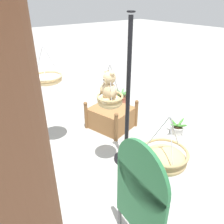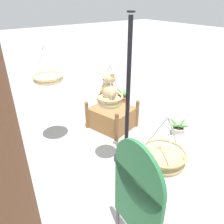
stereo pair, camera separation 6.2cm
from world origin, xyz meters
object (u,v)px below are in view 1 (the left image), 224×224
at_px(display_pole_central, 127,122).
at_px(teddy_bear, 109,88).
at_px(display_sign_board, 139,194).
at_px(wooden_planter_box, 111,117).
at_px(hanging_basket_left_high, 164,158).
at_px(potted_plant_flowering_red, 121,99).
at_px(potted_plant_tall_leafy, 177,129).
at_px(hanging_basket_with_teddy, 110,101).
at_px(hanging_basket_right_low, 47,79).

distance_m(display_pole_central, teddy_bear, 0.72).
distance_m(teddy_bear, display_sign_board, 1.70).
bearing_deg(wooden_planter_box, display_sign_board, 148.73).
bearing_deg(display_sign_board, hanging_basket_left_high, -74.79).
bearing_deg(potted_plant_flowering_red, hanging_basket_left_high, 148.63).
distance_m(hanging_basket_left_high, display_sign_board, 0.57).
distance_m(teddy_bear, potted_plant_flowering_red, 2.70).
xyz_separation_m(teddy_bear, wooden_planter_box, (0.95, -0.77, -1.18)).
height_order(display_pole_central, display_sign_board, display_pole_central).
height_order(display_pole_central, potted_plant_tall_leafy, display_pole_central).
relative_size(hanging_basket_with_teddy, potted_plant_flowering_red, 1.49).
distance_m(hanging_basket_with_teddy, wooden_planter_box, 1.54).
bearing_deg(potted_plant_flowering_red, hanging_basket_with_teddy, 135.58).
xyz_separation_m(hanging_basket_with_teddy, hanging_basket_right_low, (1.22, 0.53, 0.14)).
height_order(teddy_bear, potted_plant_tall_leafy, teddy_bear).
relative_size(hanging_basket_right_low, wooden_planter_box, 0.63).
bearing_deg(display_pole_central, wooden_planter_box, -24.29).
relative_size(hanging_basket_right_low, potted_plant_tall_leafy, 1.48).
xyz_separation_m(hanging_basket_right_low, wooden_planter_box, (-0.27, -1.27, -1.11)).
xyz_separation_m(hanging_basket_with_teddy, teddy_bear, (0.00, 0.02, 0.22)).
relative_size(potted_plant_tall_leafy, display_sign_board, 0.31).
distance_m(hanging_basket_left_high, potted_plant_flowering_red, 3.61).
bearing_deg(wooden_planter_box, potted_plant_tall_leafy, -138.54).
distance_m(hanging_basket_right_low, potted_plant_tall_leafy, 2.93).
bearing_deg(wooden_planter_box, potted_plant_flowering_red, -50.75).
xyz_separation_m(display_pole_central, hanging_basket_right_low, (1.37, 0.78, 0.57)).
bearing_deg(display_sign_board, teddy_bear, -25.38).
xyz_separation_m(display_pole_central, display_sign_board, (-1.31, 0.97, 0.10)).
height_order(hanging_basket_left_high, wooden_planter_box, hanging_basket_left_high).
distance_m(hanging_basket_left_high, potted_plant_tall_leafy, 2.38).
relative_size(hanging_basket_with_teddy, hanging_basket_left_high, 1.00).
xyz_separation_m(hanging_basket_left_high, potted_plant_tall_leafy, (1.14, -1.90, -0.88)).
xyz_separation_m(potted_plant_flowering_red, display_sign_board, (-3.15, 2.37, 0.72)).
bearing_deg(hanging_basket_left_high, teddy_bear, -6.51).
height_order(hanging_basket_right_low, potted_plant_flowering_red, hanging_basket_right_low).
height_order(hanging_basket_left_high, potted_plant_flowering_red, hanging_basket_left_high).
relative_size(wooden_planter_box, potted_plant_flowering_red, 2.29).
bearing_deg(hanging_basket_with_teddy, hanging_basket_left_high, 172.47).
height_order(display_pole_central, potted_plant_flowering_red, display_pole_central).
bearing_deg(teddy_bear, display_pole_central, -118.72).
height_order(hanging_basket_left_high, hanging_basket_right_low, hanging_basket_right_low).
relative_size(display_pole_central, teddy_bear, 5.08).
bearing_deg(display_sign_board, hanging_basket_right_low, -3.99).
bearing_deg(display_pole_central, potted_plant_flowering_red, -37.38).
height_order(display_pole_central, hanging_basket_right_low, display_pole_central).
xyz_separation_m(display_pole_central, potted_plant_flowering_red, (1.84, -1.41, -0.62)).
bearing_deg(potted_plant_flowering_red, wooden_planter_box, 129.25).
xyz_separation_m(hanging_basket_with_teddy, display_sign_board, (-1.46, 0.72, -0.33)).
distance_m(display_pole_central, display_sign_board, 1.63).
height_order(wooden_planter_box, potted_plant_tall_leafy, wooden_planter_box).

